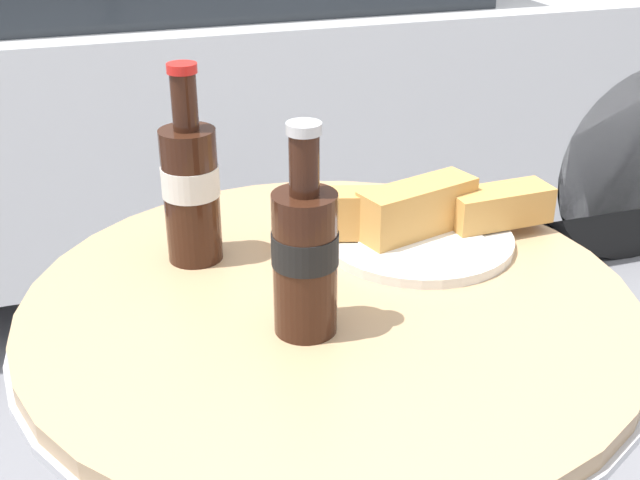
{
  "coord_description": "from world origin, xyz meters",
  "views": [
    {
      "loc": [
        -0.24,
        -0.7,
        1.21
      ],
      "look_at": [
        0.0,
        0.03,
        0.83
      ],
      "focal_mm": 45.0,
      "sensor_mm": 36.0,
      "label": 1
    }
  ],
  "objects_px": {
    "cola_bottle_right": "(191,186)",
    "cola_bottle_left": "(305,254)",
    "parked_car": "(145,48)",
    "lunch_plate_near": "(418,221)",
    "bistro_table": "(329,423)"
  },
  "relations": [
    {
      "from": "cola_bottle_left",
      "to": "lunch_plate_near",
      "type": "relative_size",
      "value": 0.64
    },
    {
      "from": "bistro_table",
      "to": "cola_bottle_right",
      "type": "xyz_separation_m",
      "value": [
        -0.12,
        0.13,
        0.26
      ]
    },
    {
      "from": "cola_bottle_left",
      "to": "cola_bottle_right",
      "type": "height_order",
      "value": "cola_bottle_right"
    },
    {
      "from": "cola_bottle_left",
      "to": "parked_car",
      "type": "xyz_separation_m",
      "value": [
        0.1,
        2.15,
        -0.27
      ]
    },
    {
      "from": "cola_bottle_left",
      "to": "parked_car",
      "type": "bearing_deg",
      "value": 87.3
    },
    {
      "from": "cola_bottle_right",
      "to": "lunch_plate_near",
      "type": "xyz_separation_m",
      "value": [
        0.26,
        -0.04,
        -0.06
      ]
    },
    {
      "from": "bistro_table",
      "to": "parked_car",
      "type": "bearing_deg",
      "value": 88.45
    },
    {
      "from": "cola_bottle_left",
      "to": "parked_car",
      "type": "height_order",
      "value": "parked_car"
    },
    {
      "from": "bistro_table",
      "to": "cola_bottle_left",
      "type": "xyz_separation_m",
      "value": [
        -0.04,
        -0.06,
        0.26
      ]
    },
    {
      "from": "cola_bottle_right",
      "to": "cola_bottle_left",
      "type": "bearing_deg",
      "value": -68.28
    },
    {
      "from": "bistro_table",
      "to": "cola_bottle_left",
      "type": "height_order",
      "value": "cola_bottle_left"
    },
    {
      "from": "lunch_plate_near",
      "to": "parked_car",
      "type": "relative_size",
      "value": 0.08
    },
    {
      "from": "cola_bottle_left",
      "to": "lunch_plate_near",
      "type": "xyz_separation_m",
      "value": [
        0.19,
        0.14,
        -0.06
      ]
    },
    {
      "from": "lunch_plate_near",
      "to": "cola_bottle_left",
      "type": "bearing_deg",
      "value": -142.16
    },
    {
      "from": "lunch_plate_near",
      "to": "parked_car",
      "type": "distance_m",
      "value": 2.01
    }
  ]
}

